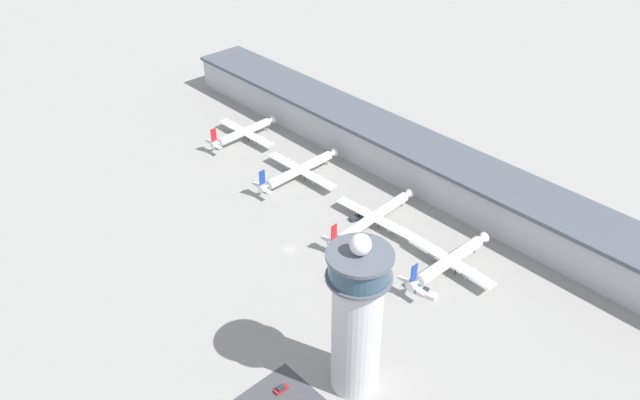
% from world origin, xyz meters
% --- Properties ---
extents(ground_plane, '(1000.00, 1000.00, 0.00)m').
position_xyz_m(ground_plane, '(0.00, 0.00, 0.00)').
color(ground_plane, gray).
extents(terminal_building, '(277.16, 25.00, 16.90)m').
position_xyz_m(terminal_building, '(0.00, 70.00, 8.55)').
color(terminal_building, '#B2B2B7').
rests_on(terminal_building, ground).
extents(control_tower, '(16.76, 16.76, 51.61)m').
position_xyz_m(control_tower, '(56.81, -25.15, 24.81)').
color(control_tower, silver).
rests_on(control_tower, ground).
extents(airplane_gate_alpha, '(35.09, 36.29, 12.10)m').
position_xyz_m(airplane_gate_alpha, '(-75.58, 37.58, 4.12)').
color(airplane_gate_alpha, white).
rests_on(airplane_gate_alpha, ground).
extents(airplane_gate_bravo, '(38.16, 42.35, 12.40)m').
position_xyz_m(airplane_gate_bravo, '(-33.13, 34.14, 4.12)').
color(airplane_gate_bravo, white).
rests_on(airplane_gate_bravo, ground).
extents(airplane_gate_charlie, '(35.56, 45.96, 12.06)m').
position_xyz_m(airplane_gate_charlie, '(10.63, 32.08, 3.87)').
color(airplane_gate_charlie, white).
rests_on(airplane_gate_charlie, ground).
extents(airplane_gate_delta, '(34.49, 39.89, 13.29)m').
position_xyz_m(airplane_gate_delta, '(45.88, 31.96, 4.58)').
color(airplane_gate_delta, white).
rests_on(airplane_gate_delta, ground).
extents(service_truck_catering, '(6.87, 4.02, 2.58)m').
position_xyz_m(service_truck_catering, '(48.48, 17.07, 0.89)').
color(service_truck_catering, black).
rests_on(service_truck_catering, ground).
extents(service_truck_fuel, '(4.79, 6.46, 3.08)m').
position_xyz_m(service_truck_fuel, '(21.17, 1.93, 1.07)').
color(service_truck_fuel, black).
rests_on(service_truck_fuel, ground).
extents(service_truck_baggage, '(5.11, 7.84, 2.91)m').
position_xyz_m(service_truck_baggage, '(4.25, 31.67, 1.01)').
color(service_truck_baggage, black).
rests_on(service_truck_baggage, ground).
extents(car_navy_sedan, '(1.86, 4.14, 1.37)m').
position_xyz_m(car_navy_sedan, '(45.12, -42.00, 0.53)').
color(car_navy_sedan, black).
rests_on(car_navy_sedan, ground).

